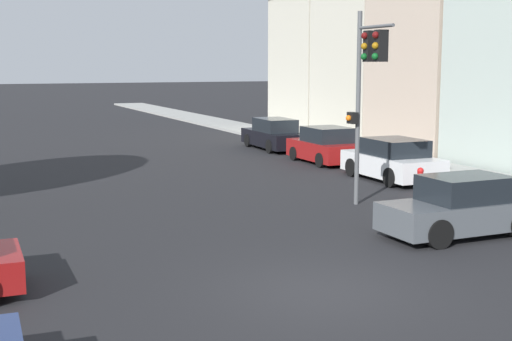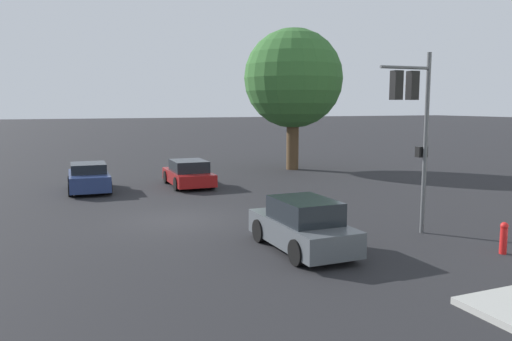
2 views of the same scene
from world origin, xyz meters
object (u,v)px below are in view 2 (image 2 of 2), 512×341
crossing_car_0 (89,178)px  crossing_car_2 (189,174)px  street_tree (293,79)px  crossing_car_1 (302,226)px  traffic_signal (412,109)px  fire_hydrant (504,237)px

crossing_car_0 → crossing_car_2: bearing=87.7°
street_tree → crossing_car_1: street_tree is taller
crossing_car_2 → traffic_signal: bearing=-160.5°
street_tree → crossing_car_0: street_tree is taller
street_tree → crossing_car_1: bearing=-26.1°
traffic_signal → crossing_car_2: 13.41m
traffic_signal → crossing_car_0: bearing=36.7°
crossing_car_0 → fire_hydrant: (15.53, 10.00, -0.17)m
crossing_car_0 → fire_hydrant: crossing_car_0 is taller
crossing_car_1 → traffic_signal: bearing=-86.1°
crossing_car_1 → fire_hydrant: 5.70m
traffic_signal → crossing_car_1: size_ratio=1.46×
traffic_signal → fire_hydrant: (2.82, 1.05, -3.59)m
crossing_car_0 → crossing_car_2: size_ratio=0.93×
crossing_car_0 → crossing_car_2: 4.94m
fire_hydrant → crossing_car_2: bearing=-161.5°
fire_hydrant → street_tree: bearing=170.9°
traffic_signal → fire_hydrant: traffic_signal is taller
crossing_car_0 → fire_hydrant: 18.47m
traffic_signal → crossing_car_1: traffic_signal is taller
traffic_signal → crossing_car_2: traffic_signal is taller
crossing_car_0 → crossing_car_1: (13.00, 4.91, 0.06)m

